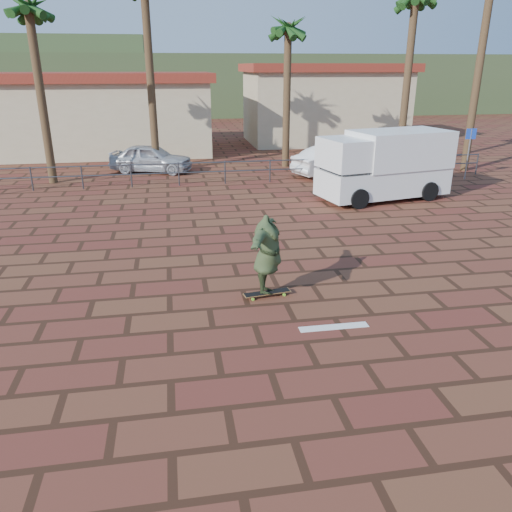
# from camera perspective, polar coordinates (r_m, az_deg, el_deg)

# --- Properties ---
(ground) EXTENTS (120.00, 120.00, 0.00)m
(ground) POSITION_cam_1_polar(r_m,az_deg,el_deg) (10.93, 3.43, -5.40)
(ground) COLOR brown
(ground) RESTS_ON ground
(paint_stripe) EXTENTS (1.40, 0.22, 0.01)m
(paint_stripe) POSITION_cam_1_polar(r_m,az_deg,el_deg) (10.09, 8.88, -8.02)
(paint_stripe) COLOR white
(paint_stripe) RESTS_ON ground
(guardrail) EXTENTS (24.06, 0.06, 1.00)m
(guardrail) POSITION_cam_1_polar(r_m,az_deg,el_deg) (22.05, -3.57, 9.97)
(guardrail) COLOR #47494F
(guardrail) RESTS_ON ground
(palm_far_left) EXTENTS (2.40, 2.40, 8.25)m
(palm_far_left) POSITION_cam_1_polar(r_m,az_deg,el_deg) (23.71, -24.54, 24.01)
(palm_far_left) COLOR brown
(palm_far_left) RESTS_ON ground
(palm_center) EXTENTS (2.40, 2.40, 7.75)m
(palm_center) POSITION_cam_1_polar(r_m,az_deg,el_deg) (25.74, 3.70, 24.23)
(palm_center) COLOR brown
(palm_center) RESTS_ON ground
(palm_right) EXTENTS (2.40, 2.40, 9.05)m
(palm_right) POSITION_cam_1_polar(r_m,az_deg,el_deg) (26.25, 17.74, 26.00)
(palm_right) COLOR brown
(palm_right) RESTS_ON ground
(building_west) EXTENTS (12.60, 7.60, 4.50)m
(building_west) POSITION_cam_1_polar(r_m,az_deg,el_deg) (31.86, -16.91, 15.41)
(building_west) COLOR beige
(building_west) RESTS_ON ground
(building_east) EXTENTS (10.60, 6.60, 5.00)m
(building_east) POSITION_cam_1_polar(r_m,az_deg,el_deg) (35.15, 7.75, 16.94)
(building_east) COLOR beige
(building_east) RESTS_ON ground
(hill_front) EXTENTS (70.00, 18.00, 6.00)m
(hill_front) POSITION_cam_1_polar(r_m,az_deg,el_deg) (59.61, -7.84, 18.92)
(hill_front) COLOR #384C28
(hill_front) RESTS_ON ground
(longboard) EXTENTS (1.10, 0.40, 0.11)m
(longboard) POSITION_cam_1_polar(r_m,az_deg,el_deg) (11.19, 1.27, -4.24)
(longboard) COLOR olive
(longboard) RESTS_ON ground
(skateboarder) EXTENTS (1.32, 2.28, 1.80)m
(skateboarder) POSITION_cam_1_polar(r_m,az_deg,el_deg) (10.83, 1.31, 0.16)
(skateboarder) COLOR #344324
(skateboarder) RESTS_ON longboard
(campervan) EXTENTS (5.26, 3.04, 2.56)m
(campervan) POSITION_cam_1_polar(r_m,az_deg,el_deg) (19.99, 14.52, 10.17)
(campervan) COLOR white
(campervan) RESTS_ON ground
(car_silver) EXTENTS (4.23, 2.72, 1.34)m
(car_silver) POSITION_cam_1_polar(r_m,az_deg,el_deg) (25.10, -11.92, 10.88)
(car_silver) COLOR #ADAFB4
(car_silver) RESTS_ON ground
(car_white) EXTENTS (4.31, 2.77, 1.34)m
(car_white) POSITION_cam_1_polar(r_m,az_deg,el_deg) (24.13, 8.92, 10.68)
(car_white) COLOR white
(car_white) RESTS_ON ground
(street_sign) EXTENTS (0.46, 0.07, 2.26)m
(street_sign) POSITION_cam_1_polar(r_m,az_deg,el_deg) (24.71, 23.22, 11.67)
(street_sign) COLOR gray
(street_sign) RESTS_ON ground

